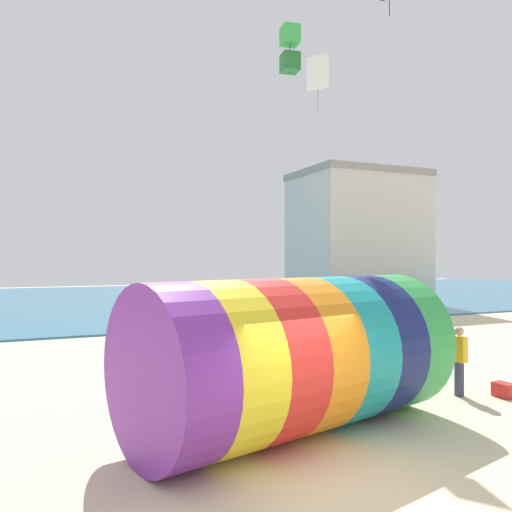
# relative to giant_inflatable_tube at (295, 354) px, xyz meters

# --- Properties ---
(ground_plane) EXTENTS (120.00, 120.00, 0.00)m
(ground_plane) POSITION_rel_giant_inflatable_tube_xyz_m (-0.60, -2.25, -1.58)
(ground_plane) COLOR beige
(sea) EXTENTS (120.00, 40.00, 0.10)m
(sea) POSITION_rel_giant_inflatable_tube_xyz_m (-0.60, 34.44, -1.53)
(sea) COLOR teal
(sea) RESTS_ON ground
(giant_inflatable_tube) EXTENTS (7.39, 4.73, 3.15)m
(giant_inflatable_tube) POSITION_rel_giant_inflatable_tube_xyz_m (0.00, 0.00, 0.00)
(giant_inflatable_tube) COLOR purple
(giant_inflatable_tube) RESTS_ON ground
(kite_handler) EXTENTS (0.29, 0.40, 1.78)m
(kite_handler) POSITION_rel_giant_inflatable_tube_xyz_m (5.12, 0.67, -0.65)
(kite_handler) COLOR #383D56
(kite_handler) RESTS_ON ground
(kite_white_diamond) EXTENTS (0.48, 0.65, 1.91)m
(kite_white_diamond) POSITION_rel_giant_inflatable_tube_xyz_m (3.65, 5.34, 8.15)
(kite_white_diamond) COLOR white
(kite_green_box) EXTENTS (0.56, 0.56, 1.42)m
(kite_green_box) POSITION_rel_giant_inflatable_tube_xyz_m (1.89, 3.93, 8.12)
(kite_green_box) COLOR green
(bystander_mid_beach) EXTENTS (0.42, 0.39, 1.79)m
(bystander_mid_beach) POSITION_rel_giant_inflatable_tube_xyz_m (4.85, 10.51, -0.65)
(bystander_mid_beach) COLOR black
(bystander_mid_beach) RESTS_ON ground
(promenade_building) EXTENTS (9.20, 7.05, 10.15)m
(promenade_building) POSITION_rel_giant_inflatable_tube_xyz_m (17.46, 23.02, 3.51)
(promenade_building) COLOR beige
(promenade_building) RESTS_ON ground
(cooler_box) EXTENTS (0.39, 0.54, 0.36)m
(cooler_box) POSITION_rel_giant_inflatable_tube_xyz_m (6.08, 0.12, -1.40)
(cooler_box) COLOR red
(cooler_box) RESTS_ON ground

